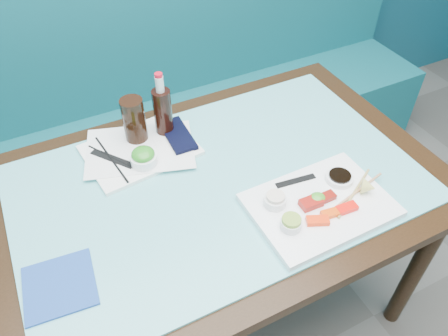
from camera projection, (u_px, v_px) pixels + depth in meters
name	position (u px, v px, depth m)	size (l,w,h in m)	color
booth_bench	(144.00, 127.00, 2.15)	(3.00, 0.56, 1.17)	#0E5159
dining_table	(219.00, 201.00, 1.41)	(1.40, 0.90, 0.75)	black
glass_top	(218.00, 182.00, 1.35)	(1.22, 0.76, 0.01)	#5DB6BA
sashimi_plate	(320.00, 205.00, 1.26)	(0.40, 0.28, 0.02)	white
salmon_left	(318.00, 221.00, 1.20)	(0.06, 0.03, 0.01)	#FF320A
salmon_mid	(331.00, 213.00, 1.22)	(0.06, 0.03, 0.01)	#F54609
salmon_right	(347.00, 208.00, 1.23)	(0.06, 0.03, 0.01)	#FF130A
tuna_left	(311.00, 203.00, 1.24)	(0.06, 0.04, 0.02)	maroon
tuna_right	(327.00, 197.00, 1.26)	(0.05, 0.03, 0.02)	maroon
seaweed_garnish	(317.00, 198.00, 1.25)	(0.05, 0.04, 0.03)	#3D9322
ramekin_wasabi	(291.00, 224.00, 1.18)	(0.06, 0.06, 0.03)	white
wasabi_fill	(292.00, 220.00, 1.17)	(0.05, 0.05, 0.01)	olive
ramekin_ginger	(275.00, 201.00, 1.24)	(0.06, 0.06, 0.03)	white
ginger_fill	(276.00, 197.00, 1.23)	(0.05, 0.05, 0.01)	beige
soy_dish	(339.00, 178.00, 1.32)	(0.08, 0.08, 0.02)	white
soy_fill	(340.00, 175.00, 1.31)	(0.07, 0.07, 0.01)	black
lemon_wedge	(369.00, 187.00, 1.27)	(0.05, 0.05, 0.04)	#E7DE6D
chopstick_sleeve	(296.00, 181.00, 1.32)	(0.13, 0.02, 0.00)	black
wooden_chopstick_a	(354.00, 193.00, 1.28)	(0.01, 0.01, 0.23)	#A58D4D
wooden_chopstick_b	(357.00, 191.00, 1.28)	(0.01, 0.01, 0.23)	#B17B53
serving_tray	(140.00, 150.00, 1.44)	(0.35, 0.26, 0.01)	white
paper_placemat	(140.00, 148.00, 1.44)	(0.35, 0.25, 0.00)	white
seaweed_bowl	(144.00, 160.00, 1.37)	(0.09, 0.09, 0.03)	white
seaweed_salad	(143.00, 154.00, 1.36)	(0.07, 0.07, 0.04)	#27821E
cola_glass	(134.00, 120.00, 1.42)	(0.07, 0.07, 0.15)	black
navy_pouch	(178.00, 135.00, 1.47)	(0.08, 0.18, 0.01)	black
fork	(165.00, 119.00, 1.54)	(0.01, 0.01, 0.09)	white
black_chopstick_a	(111.00, 159.00, 1.40)	(0.01, 0.01, 0.25)	black
black_chopstick_b	(114.00, 158.00, 1.40)	(0.01, 0.01, 0.22)	black
tray_sleeve	(113.00, 159.00, 1.40)	(0.03, 0.16, 0.00)	black
cola_bottle_body	(163.00, 113.00, 1.45)	(0.06, 0.06, 0.18)	black
cola_bottle_neck	(160.00, 84.00, 1.37)	(0.03, 0.03, 0.05)	silver
cola_bottle_cap	(158.00, 75.00, 1.35)	(0.03, 0.03, 0.01)	red
blue_napkin	(59.00, 286.00, 1.08)	(0.17, 0.17, 0.01)	navy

